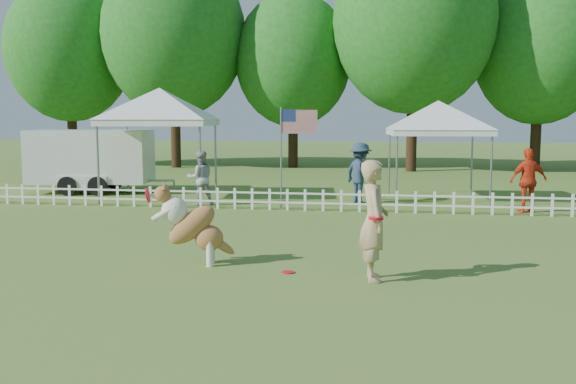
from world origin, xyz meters
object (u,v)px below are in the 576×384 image
object	(u,v)px
handler	(374,220)
canopy_tent_left	(161,145)
spectator_a	(201,178)
frisbee_on_turf	(288,272)
spectator_b	(360,173)
flag_pole	(281,158)
cargo_trailer	(91,160)
canopy_tent_right	(437,152)
spectator_c	(528,180)
dog	(193,225)

from	to	relation	value
handler	canopy_tent_left	distance (m)	11.85
canopy_tent_left	spectator_a	size ratio (longest dim) A/B	2.13
frisbee_on_turf	spectator_b	size ratio (longest dim) A/B	0.12
canopy_tent_left	flag_pole	xyz separation A→B (m)	(4.20, -1.72, -0.29)
handler	spectator_b	world-z (taller)	handler
cargo_trailer	flag_pole	distance (m)	7.73
handler	canopy_tent_right	distance (m)	10.38
canopy_tent_right	cargo_trailer	world-z (taller)	canopy_tent_right
canopy_tent_right	cargo_trailer	size ratio (longest dim) A/B	0.61
spectator_a	spectator_b	distance (m)	4.77
cargo_trailer	spectator_a	distance (m)	5.41
canopy_tent_right	flag_pole	world-z (taller)	canopy_tent_right
handler	spectator_c	size ratio (longest dim) A/B	1.09
spectator_c	frisbee_on_turf	bearing A→B (deg)	40.22
handler	cargo_trailer	world-z (taller)	cargo_trailer
canopy_tent_right	dog	bearing A→B (deg)	-121.00
frisbee_on_turf	spectator_b	world-z (taller)	spectator_b
canopy_tent_left	spectator_c	world-z (taller)	canopy_tent_left
frisbee_on_turf	handler	bearing A→B (deg)	-9.81
frisbee_on_turf	canopy_tent_right	world-z (taller)	canopy_tent_right
dog	cargo_trailer	world-z (taller)	cargo_trailer
handler	flag_pole	world-z (taller)	flag_pole
canopy_tent_left	spectator_a	bearing A→B (deg)	-46.86
spectator_b	cargo_trailer	bearing A→B (deg)	38.74
dog	handler	bearing A→B (deg)	-20.44
spectator_b	canopy_tent_left	bearing A→B (deg)	45.29
handler	dog	size ratio (longest dim) A/B	1.36
flag_pole	spectator_b	distance (m)	2.67
spectator_a	frisbee_on_turf	bearing A→B (deg)	91.56
spectator_b	spectator_a	bearing A→B (deg)	62.20
frisbee_on_turf	cargo_trailer	size ratio (longest dim) A/B	0.04
handler	dog	bearing A→B (deg)	70.38
handler	cargo_trailer	size ratio (longest dim) A/B	0.38
handler	spectator_c	distance (m)	8.98
flag_pole	spectator_b	bearing A→B (deg)	20.94
dog	spectator_c	distance (m)	10.31
canopy_tent_left	canopy_tent_right	distance (m)	8.69
canopy_tent_right	spectator_c	bearing A→B (deg)	-48.09
dog	canopy_tent_right	size ratio (longest dim) A/B	0.47
canopy_tent_left	canopy_tent_right	size ratio (longest dim) A/B	1.14
dog	spectator_a	world-z (taller)	spectator_a
cargo_trailer	handler	bearing A→B (deg)	-55.94
frisbee_on_turf	spectator_b	distance (m)	9.11
frisbee_on_turf	spectator_a	world-z (taller)	spectator_a
flag_pole	canopy_tent_left	bearing A→B (deg)	144.16
cargo_trailer	canopy_tent_left	bearing A→B (deg)	-30.79
frisbee_on_turf	spectator_c	bearing A→B (deg)	55.77
spectator_a	spectator_b	xyz separation A→B (m)	(4.61, 1.22, 0.11)
spectator_c	handler	bearing A→B (deg)	48.54
cargo_trailer	spectator_b	size ratio (longest dim) A/B	2.73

